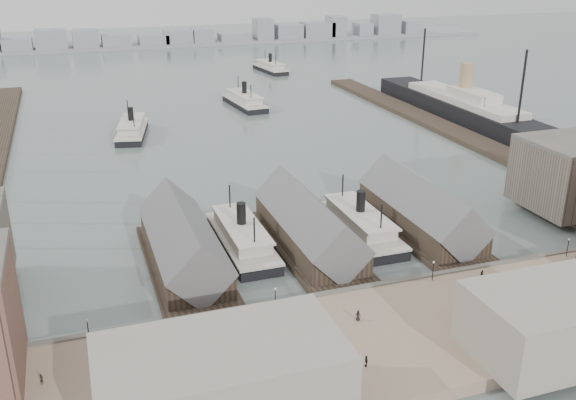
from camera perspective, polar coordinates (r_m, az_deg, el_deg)
name	(u,v)px	position (r m, az deg, el deg)	size (l,w,h in m)	color
ground	(341,286)	(120.35, 4.71, -7.59)	(900.00, 900.00, 0.00)	slate
quay	(391,338)	(104.53, 9.18, -12.05)	(180.00, 30.00, 2.00)	gray
seawall	(353,293)	(115.67, 5.76, -8.25)	(180.00, 1.20, 2.30)	#59544C
east_wharf	(444,128)	(229.47, 13.73, 6.25)	(10.00, 180.00, 1.60)	#2D231C
ferry_shed_west	(183,246)	(126.13, -9.28, -4.02)	(14.00, 42.00, 12.60)	#2D231C
ferry_shed_center	(309,228)	(132.27, 1.86, -2.50)	(14.00, 42.00, 12.60)	#2D231C
ferry_shed_east	(420,212)	(142.95, 11.65, -1.08)	(14.00, 42.00, 12.60)	#2D231C
street_bldg_center	(554,322)	(103.62, 22.55, -9.99)	(24.00, 16.00, 10.00)	gray
street_bldg_west	(222,387)	(82.37, -5.90, -16.19)	(30.00, 16.00, 12.00)	gray
lamp_post_far_w	(88,326)	(103.79, -17.38, -10.68)	(0.44, 0.44, 3.92)	black
lamp_post_near_w	(275,294)	(107.63, -1.13, -8.38)	(0.44, 0.44, 3.92)	black
lamp_post_near_e	(433,267)	(119.14, 12.80, -5.84)	(0.44, 0.44, 3.92)	black
lamp_post_far_e	(568,244)	(136.40, 23.65, -3.60)	(0.44, 0.44, 3.92)	black
far_shore	(130,41)	(435.57, -13.83, 13.57)	(500.00, 40.00, 15.72)	gray
ferry_docked_west	(242,237)	(133.73, -4.12, -3.28)	(8.93, 29.76, 10.63)	black
ferry_docked_east	(360,224)	(140.32, 6.40, -2.13)	(9.03, 30.09, 10.75)	black
ferry_open_near	(132,129)	(221.83, -13.71, 6.17)	(14.31, 29.83, 10.24)	black
ferry_open_mid	(245,101)	(257.78, -3.87, 8.81)	(11.69, 30.38, 10.60)	black
ferry_open_far	(270,67)	(334.87, -1.58, 11.71)	(11.59, 28.36, 9.84)	black
ocean_steamer	(463,108)	(244.50, 15.33, 7.90)	(14.20, 103.75, 20.75)	black
horse_cart_left	(152,371)	(95.18, -11.97, -14.65)	(4.40, 4.18, 1.66)	black
horse_cart_center	(324,343)	(99.00, 3.21, -12.60)	(4.89, 3.20, 1.62)	black
horse_cart_right	(503,322)	(109.40, 18.53, -10.23)	(4.83, 2.92, 1.59)	black
pedestrian_0	(42,379)	(97.92, -21.06, -14.63)	(0.60, 0.44, 1.65)	black
pedestrian_1	(145,375)	(94.59, -12.61, -14.97)	(0.80, 0.62, 1.65)	black
pedestrian_2	(255,324)	(103.45, -2.99, -10.95)	(1.09, 0.62, 1.68)	black
pedestrian_3	(366,361)	(95.76, 6.96, -14.00)	(1.05, 0.44, 1.79)	black
pedestrian_4	(358,316)	(105.93, 6.24, -10.17)	(0.88, 0.58, 1.81)	black
pedestrian_5	(477,317)	(109.40, 16.47, -9.93)	(0.63, 0.46, 1.74)	black
pedestrian_6	(482,274)	(123.04, 16.88, -6.34)	(0.81, 0.63, 1.66)	black
pedestrian_8	(571,279)	(126.98, 23.88, -6.41)	(1.02, 0.43, 1.74)	black
pedestrian_10	(562,315)	(114.52, 23.21, -9.37)	(1.04, 0.43, 1.78)	black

